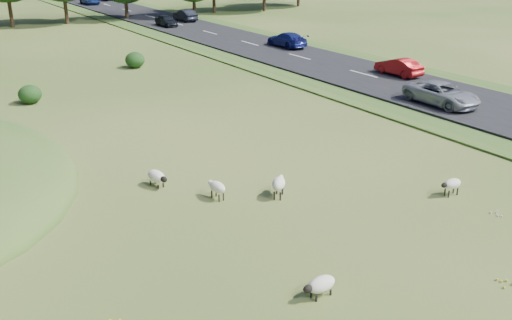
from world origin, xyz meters
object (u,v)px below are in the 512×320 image
Objects in this scene: car_4 at (90,0)px; car_6 at (185,15)px; car_0 at (287,40)px; sheep_5 at (279,183)px; car_1 at (442,94)px; sheep_4 at (320,285)px; sheep_6 at (452,184)px; car_2 at (166,20)px; sheep_0 at (217,187)px; sheep_2 at (157,177)px; car_3 at (399,67)px.

car_6 reaches higher than car_4.
car_0 reaches higher than car_4.
car_6 is (3.80, -24.49, 0.08)m from car_4.
car_1 is at bearing -27.91° from sheep_5.
sheep_4 is 1.11× the size of sheep_6.
car_2 is (16.23, 44.83, 0.28)m from sheep_5.
sheep_0 reaches higher than sheep_4.
car_2 is (-3.80, 18.48, -0.04)m from car_0.
car_4 reaches higher than sheep_2.
car_3 is at bearing -142.27° from sheep_4.
car_4 is (18.48, 70.70, 0.32)m from sheep_0.
car_1 reaches higher than car_4.
car_0 is (20.03, 26.35, 0.32)m from sheep_5.
car_6 reaches higher than sheep_4.
sheep_0 is 18.85m from car_1.
sheep_5 is at bearing -116.79° from sheep_4.
sheep_2 is at bearing 61.39° from car_6.
car_1 is at bearing 79.93° from car_0.
sheep_0 is at bearing 106.02° from sheep_5.
car_4 is at bearing -85.24° from car_0.
car_3 is 59.96m from car_4.
sheep_5 is 51.52m from car_6.
sheep_5 reaches higher than sheep_6.
sheep_5 is at bearing 35.15° from sheep_2.
car_2 reaches higher than sheep_4.
sheep_2 is 32.80m from car_0.
car_2 is at bearing -83.38° from car_3.
car_0 reaches higher than sheep_0.
sheep_2 is 0.35× the size of car_2.
sheep_4 is 0.28× the size of car_6.
sheep_5 is 16.97m from car_1.
car_3 is 0.90× the size of car_4.
car_3 reaches higher than car_2.
car_2 is 4.62m from car_6.
car_0 is 45.76m from car_4.
sheep_2 is 71.03m from car_4.
car_2 is 0.96× the size of car_3.
car_3 is (22.28, 10.86, 0.35)m from sheep_0.
sheep_6 is 0.21× the size of car_1.
sheep_6 is at bearing -97.62° from car_4.
sheep_0 reaches higher than sheep_2.
car_2 is at bearing 25.25° from sheep_5.
car_3 reaches higher than sheep_2.
sheep_5 is at bearing 67.11° from car_6.
car_3 is at bearing 99.54° from sheep_2.
car_0 reaches higher than car_3.
sheep_4 is 0.31× the size of car_2.
car_6 is (0.00, 35.35, 0.04)m from car_3.
sheep_2 is at bearing 89.99° from sheep_5.
sheep_0 is 7.75m from sheep_4.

